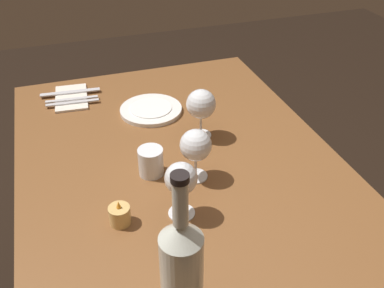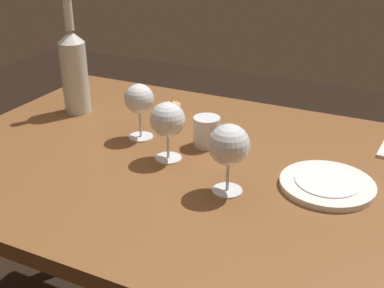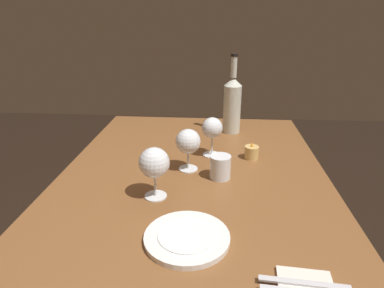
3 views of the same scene
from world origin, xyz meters
TOP-DOWN VIEW (x-y plane):
  - dining_table at (0.00, 0.00)m, footprint 1.30×0.90m
  - wine_glass_left at (-0.19, 0.06)m, footprint 0.08×0.08m
  - wine_glass_right at (0.13, -0.10)m, footprint 0.09×0.09m
  - wine_glass_centre at (-0.06, -0.02)m, footprint 0.09×0.09m
  - wine_bottle at (-0.46, 0.14)m, footprint 0.08×0.08m
  - water_tumbler at (-0.01, 0.09)m, footprint 0.07×0.07m
  - votive_candle at (-0.17, 0.21)m, footprint 0.05×0.05m
  - dinner_plate at (0.32, 0.01)m, footprint 0.21×0.21m

SIDE VIEW (x-z plane):
  - dining_table at x=0.00m, z-range 0.28..1.02m
  - dinner_plate at x=0.32m, z-range 0.74..0.76m
  - votive_candle at x=-0.17m, z-range 0.73..0.80m
  - water_tumbler at x=-0.01m, z-range 0.74..0.82m
  - wine_glass_centre at x=-0.06m, z-range 0.77..0.92m
  - wine_glass_left at x=-0.19m, z-range 0.77..0.92m
  - wine_glass_right at x=0.13m, z-range 0.77..0.93m
  - wine_bottle at x=-0.46m, z-range 0.70..1.04m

